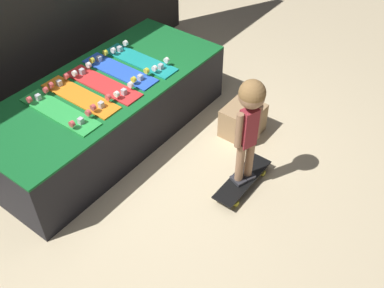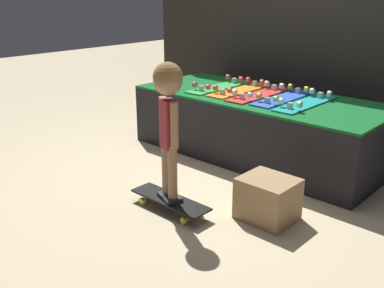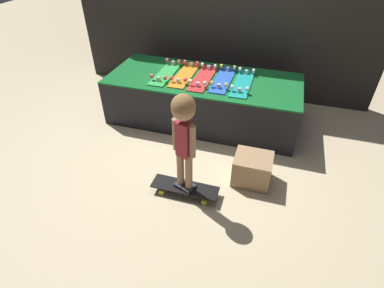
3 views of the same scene
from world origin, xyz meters
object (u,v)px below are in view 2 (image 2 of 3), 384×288
object	(u,v)px
skateboard_orange_on_rack	(239,90)
skateboard_on_floor	(170,201)
skateboard_blue_on_rack	(283,98)
skateboard_teal_on_rack	(306,103)
skateboard_green_on_rack	(219,87)
storage_box	(268,199)
child	(168,106)
skateboard_red_on_rack	(259,94)

from	to	relation	value
skateboard_orange_on_rack	skateboard_on_floor	bearing A→B (deg)	-72.27
skateboard_blue_on_rack	skateboard_on_floor	world-z (taller)	skateboard_blue_on_rack
skateboard_orange_on_rack	skateboard_teal_on_rack	xyz separation A→B (m)	(0.74, -0.03, 0.00)
skateboard_green_on_rack	skateboard_on_floor	distance (m)	1.64
storage_box	skateboard_blue_on_rack	bearing A→B (deg)	118.12
skateboard_green_on_rack	skateboard_blue_on_rack	xyz separation A→B (m)	(0.74, 0.03, 0.00)
skateboard_orange_on_rack	skateboard_blue_on_rack	world-z (taller)	same
storage_box	child	bearing A→B (deg)	-147.49
skateboard_orange_on_rack	child	bearing A→B (deg)	-72.27
skateboard_teal_on_rack	skateboard_on_floor	distance (m)	1.51
skateboard_red_on_rack	skateboard_on_floor	world-z (taller)	skateboard_red_on_rack
skateboard_orange_on_rack	storage_box	world-z (taller)	skateboard_orange_on_rack
skateboard_red_on_rack	skateboard_orange_on_rack	bearing A→B (deg)	174.04
skateboard_teal_on_rack	storage_box	size ratio (longest dim) A/B	2.11
skateboard_blue_on_rack	storage_box	size ratio (longest dim) A/B	2.11
skateboard_orange_on_rack	skateboard_teal_on_rack	bearing A→B (deg)	-1.97
skateboard_orange_on_rack	skateboard_teal_on_rack	size ratio (longest dim) A/B	1.00
skateboard_red_on_rack	storage_box	xyz separation A→B (m)	(0.80, -1.00, -0.46)
skateboard_green_on_rack	skateboard_teal_on_rack	xyz separation A→B (m)	(0.99, -0.00, 0.00)
child	skateboard_orange_on_rack	bearing A→B (deg)	127.24
skateboard_on_floor	child	xyz separation A→B (m)	(0.00, 0.00, 0.72)
skateboard_teal_on_rack	child	bearing A→B (deg)	-101.81
skateboard_orange_on_rack	child	distance (m)	1.49
skateboard_orange_on_rack	storage_box	distance (m)	1.54
skateboard_on_floor	child	distance (m)	0.72
skateboard_on_floor	skateboard_green_on_rack	bearing A→B (deg)	116.67
skateboard_green_on_rack	skateboard_teal_on_rack	world-z (taller)	same
skateboard_red_on_rack	storage_box	size ratio (longest dim) A/B	2.11
skateboard_orange_on_rack	skateboard_teal_on_rack	world-z (taller)	same
skateboard_green_on_rack	child	distance (m)	1.57
skateboard_orange_on_rack	child	size ratio (longest dim) A/B	0.79
skateboard_blue_on_rack	skateboard_teal_on_rack	world-z (taller)	same
skateboard_orange_on_rack	skateboard_green_on_rack	bearing A→B (deg)	-175.09
skateboard_green_on_rack	skateboard_blue_on_rack	distance (m)	0.74
skateboard_on_floor	storage_box	xyz separation A→B (m)	(0.60, 0.38, 0.08)
skateboard_orange_on_rack	skateboard_blue_on_rack	bearing A→B (deg)	0.77
skateboard_red_on_rack	skateboard_blue_on_rack	distance (m)	0.25
skateboard_green_on_rack	skateboard_blue_on_rack	size ratio (longest dim) A/B	1.00
skateboard_green_on_rack	skateboard_orange_on_rack	bearing A→B (deg)	4.91
skateboard_teal_on_rack	skateboard_green_on_rack	bearing A→B (deg)	179.76
skateboard_blue_on_rack	child	xyz separation A→B (m)	(-0.04, -1.42, 0.18)
skateboard_orange_on_rack	skateboard_on_floor	size ratio (longest dim) A/B	1.19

